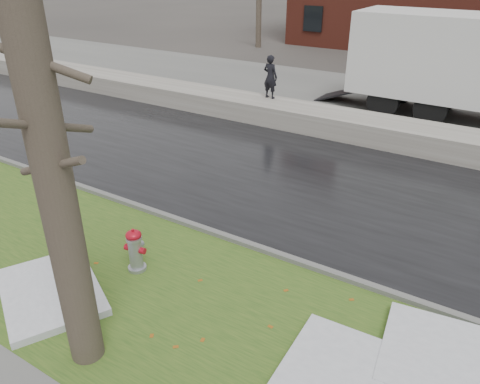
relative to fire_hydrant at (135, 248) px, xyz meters
The scene contains 12 objects.
ground 1.79m from the fire_hydrant, 29.57° to the left, with size 120.00×120.00×0.00m, color #47423D.
verge 1.63m from the fire_hydrant, 15.21° to the right, with size 60.00×4.50×0.04m, color #284918.
road 5.57m from the fire_hydrant, 74.43° to the left, with size 60.00×7.00×0.03m, color black.
parking_lot 13.93m from the fire_hydrant, 83.86° to the left, with size 60.00×9.00×0.03m, color slate.
curb 2.42m from the fire_hydrant, 51.09° to the left, with size 60.00×0.15×0.14m, color slate.
snowbank 9.66m from the fire_hydrant, 81.13° to the left, with size 60.00×1.60×0.75m, color #A7A399.
fire_hydrant is the anchor object (origin of this frame).
tree 3.42m from the fire_hydrant, 66.70° to the right, with size 1.28×1.53×6.17m.
box_truck 13.91m from the fire_hydrant, 74.35° to the left, with size 11.28×2.90×3.75m.
worker 10.31m from the fire_hydrant, 104.30° to the left, with size 0.58×0.38×1.58m, color black.
snow_patch_far 1.67m from the fire_hydrant, 118.90° to the right, with size 2.20×1.60×0.14m, color silver.
snow_patch_side 6.13m from the fire_hydrant, ahead, with size 2.80×1.80×0.18m, color silver.
Camera 1 is at (4.22, -6.14, 5.57)m, focal length 35.00 mm.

